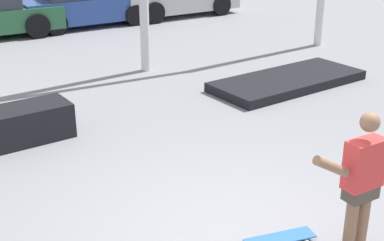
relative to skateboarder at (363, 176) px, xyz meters
name	(u,v)px	position (x,y,z in m)	size (l,w,h in m)	color
ground_plane	(231,234)	(-1.03, 0.81, -0.83)	(36.00, 36.00, 0.00)	gray
skateboarder	(363,176)	(0.00, 0.00, 0.00)	(1.39, 0.23, 1.52)	#8C664C
skateboard	(280,239)	(-0.67, 0.41, -0.77)	(0.80, 0.34, 0.08)	#2D66B2
manual_pad	(288,81)	(2.81, 4.74, -0.74)	(3.23, 1.32, 0.18)	black
parked_car_blue	(84,4)	(1.06, 12.43, -0.18)	(4.06, 2.13, 1.34)	#284793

